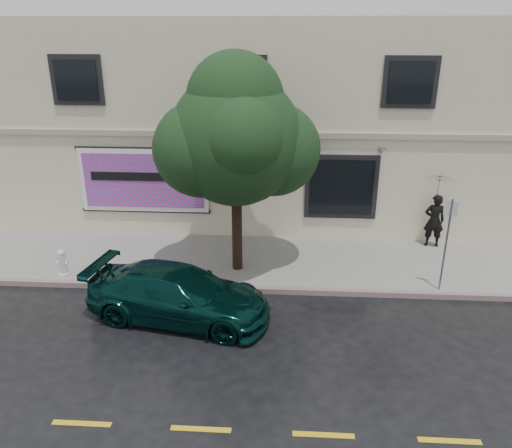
# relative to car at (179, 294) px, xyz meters

# --- Properties ---
(ground) EXTENTS (90.00, 90.00, 0.00)m
(ground) POSITION_rel_car_xyz_m (1.12, -0.13, -0.66)
(ground) COLOR black
(ground) RESTS_ON ground
(sidewalk) EXTENTS (20.00, 3.50, 0.15)m
(sidewalk) POSITION_rel_car_xyz_m (1.12, 3.12, -0.58)
(sidewalk) COLOR #9B9892
(sidewalk) RESTS_ON ground
(curb) EXTENTS (20.00, 0.18, 0.16)m
(curb) POSITION_rel_car_xyz_m (1.12, 1.37, -0.58)
(curb) COLOR slate
(curb) RESTS_ON ground
(road_marking) EXTENTS (19.00, 0.12, 0.01)m
(road_marking) POSITION_rel_car_xyz_m (1.12, -3.63, -0.65)
(road_marking) COLOR gold
(road_marking) RESTS_ON ground
(building) EXTENTS (20.00, 8.12, 7.00)m
(building) POSITION_rel_car_xyz_m (1.12, 8.86, 2.84)
(building) COLOR beige
(building) RESTS_ON ground
(billboard) EXTENTS (4.30, 0.16, 2.20)m
(billboard) POSITION_rel_car_xyz_m (-2.08, 4.78, 1.40)
(billboard) COLOR white
(billboard) RESTS_ON ground
(car) EXTENTS (4.81, 2.83, 1.31)m
(car) POSITION_rel_car_xyz_m (0.00, 0.00, 0.00)
(car) COLOR black
(car) RESTS_ON ground
(pedestrian) EXTENTS (0.66, 0.46, 1.73)m
(pedestrian) POSITION_rel_car_xyz_m (7.26, 4.47, 0.36)
(pedestrian) COLOR black
(pedestrian) RESTS_ON sidewalk
(umbrella) EXTENTS (1.17, 1.17, 0.68)m
(umbrella) POSITION_rel_car_xyz_m (7.26, 4.47, 1.56)
(umbrella) COLOR black
(umbrella) RESTS_ON pedestrian
(street_tree) EXTENTS (3.54, 3.54, 5.57)m
(street_tree) POSITION_rel_car_xyz_m (1.19, 2.50, 3.28)
(street_tree) COLOR black
(street_tree) RESTS_ON sidewalk
(fire_hydrant) EXTENTS (0.33, 0.31, 0.80)m
(fire_hydrant) POSITION_rel_car_xyz_m (-3.68, 1.72, -0.12)
(fire_hydrant) COLOR silver
(fire_hydrant) RESTS_ON sidewalk
(sign_pole) EXTENTS (0.30, 0.15, 2.57)m
(sign_pole) POSITION_rel_car_xyz_m (6.73, 1.57, 1.04)
(sign_pole) COLOR gray
(sign_pole) RESTS_ON sidewalk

